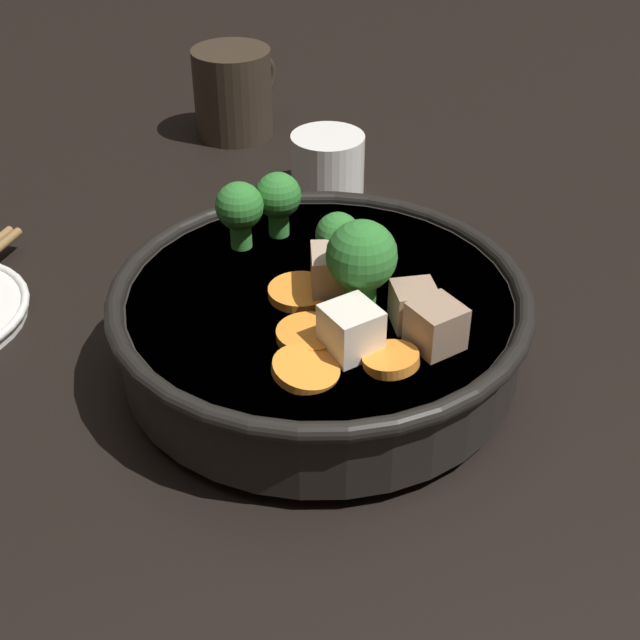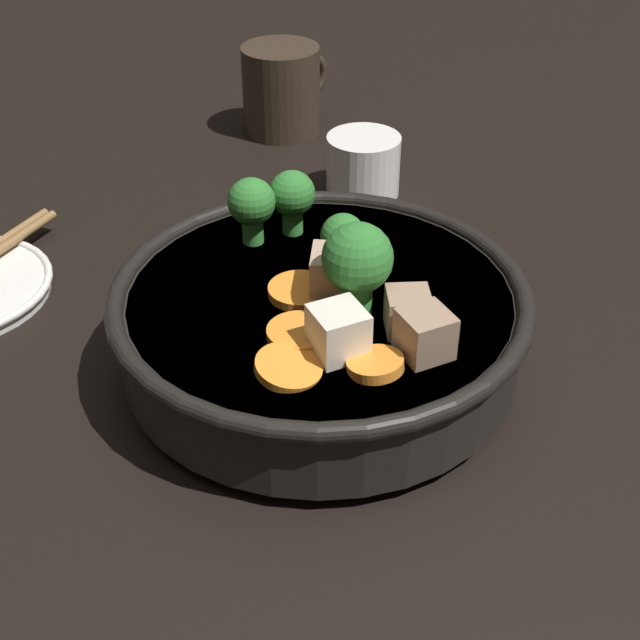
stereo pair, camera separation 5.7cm
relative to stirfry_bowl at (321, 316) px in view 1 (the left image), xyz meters
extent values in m
plane|color=black|center=(0.00, 0.00, -0.04)|extent=(3.00, 3.00, 0.00)
cylinder|color=black|center=(0.00, 0.00, -0.04)|extent=(0.14, 0.14, 0.01)
cylinder|color=black|center=(0.00, 0.00, -0.01)|extent=(0.26, 0.26, 0.05)
torus|color=black|center=(0.00, 0.00, 0.02)|extent=(0.27, 0.27, 0.01)
cylinder|color=brown|center=(0.00, 0.00, 0.00)|extent=(0.24, 0.24, 0.03)
cylinder|color=orange|center=(-0.01, 0.01, 0.02)|extent=(0.06, 0.06, 0.01)
cylinder|color=orange|center=(-0.07, -0.04, 0.02)|extent=(0.05, 0.05, 0.01)
cylinder|color=orange|center=(-0.04, -0.02, 0.02)|extent=(0.05, 0.05, 0.01)
cylinder|color=orange|center=(-0.03, -0.08, 0.02)|extent=(0.04, 0.04, 0.01)
cylinder|color=green|center=(0.00, -0.03, 0.03)|extent=(0.02, 0.02, 0.03)
sphere|color=#2D752D|center=(0.00, -0.03, 0.06)|extent=(0.04, 0.04, 0.04)
cylinder|color=green|center=(0.01, 0.08, 0.03)|extent=(0.01, 0.01, 0.02)
sphere|color=#2D752D|center=(0.01, 0.08, 0.05)|extent=(0.03, 0.03, 0.03)
cylinder|color=green|center=(0.04, 0.07, 0.03)|extent=(0.01, 0.01, 0.02)
sphere|color=#2D752D|center=(0.04, 0.07, 0.05)|extent=(0.03, 0.03, 0.03)
cylinder|color=green|center=(0.03, 0.01, 0.03)|extent=(0.01, 0.01, 0.02)
sphere|color=#2D752D|center=(0.03, 0.01, 0.04)|extent=(0.03, 0.03, 0.03)
cube|color=#9E7F66|center=(0.01, -0.06, 0.03)|extent=(0.04, 0.04, 0.03)
cube|color=#9E7F66|center=(0.00, -0.09, 0.03)|extent=(0.03, 0.03, 0.03)
cube|color=silver|center=(-0.03, -0.05, 0.03)|extent=(0.04, 0.04, 0.03)
cube|color=tan|center=(0.01, -0.01, 0.03)|extent=(0.04, 0.04, 0.03)
cylinder|color=white|center=(0.21, 0.16, -0.02)|extent=(0.07, 0.07, 0.05)
cylinder|color=brown|center=(0.21, 0.16, 0.00)|extent=(0.06, 0.06, 0.00)
cylinder|color=#33281E|center=(0.25, 0.31, 0.00)|extent=(0.08, 0.08, 0.09)
torus|color=#33281E|center=(0.29, 0.31, 0.01)|extent=(0.05, 0.01, 0.05)
camera|label=1|loc=(-0.37, -0.29, 0.33)|focal=50.00mm
camera|label=2|loc=(-0.33, -0.33, 0.33)|focal=50.00mm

